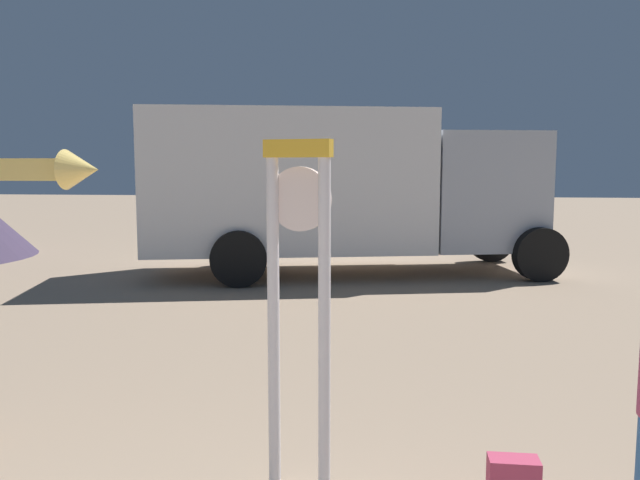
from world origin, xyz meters
name	(u,v)px	position (x,y,z in m)	size (l,w,h in m)	color
standing_clock	(299,284)	(0.30, 2.52, 1.24)	(0.40, 0.17, 2.05)	silver
arrow_sign	(2,230)	(-1.66, 2.77, 1.50)	(1.11, 0.26, 2.31)	brown
box_truck_near	(336,185)	(-0.22, 10.20, 1.58)	(7.34, 3.84, 2.85)	white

